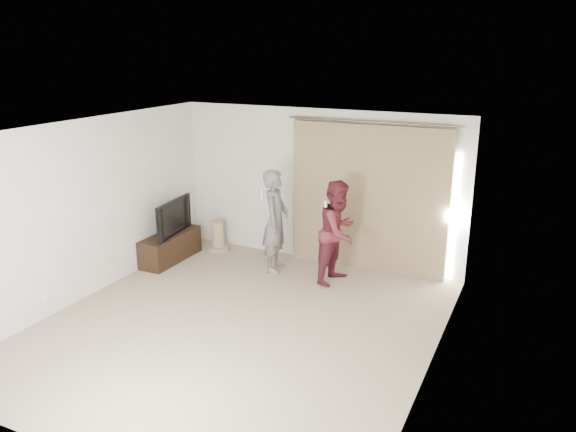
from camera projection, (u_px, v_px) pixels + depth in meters
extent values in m
plane|color=tan|center=(238.00, 326.00, 7.44)|extent=(5.50, 5.50, 0.00)
cube|color=silver|center=(318.00, 186.00, 9.44)|extent=(5.00, 0.04, 2.60)
cube|color=silver|center=(85.00, 210.00, 8.09)|extent=(0.04, 5.50, 2.60)
cube|color=white|center=(106.00, 210.00, 8.46)|extent=(0.02, 0.08, 0.12)
cube|color=white|center=(44.00, 298.00, 7.59)|extent=(0.02, 0.08, 0.12)
cube|color=white|center=(232.00, 131.00, 6.69)|extent=(5.00, 5.50, 0.01)
cube|color=#8F7757|center=(368.00, 199.00, 9.04)|extent=(2.60, 0.10, 2.40)
cylinder|color=#6F664D|center=(371.00, 122.00, 8.68)|extent=(2.80, 0.03, 0.03)
cube|color=white|center=(454.00, 218.00, 8.56)|extent=(0.08, 0.04, 2.00)
cube|color=black|center=(170.00, 247.00, 9.68)|extent=(0.43, 1.25, 0.48)
imported|color=black|center=(169.00, 217.00, 9.53)|extent=(0.26, 1.07, 0.61)
cylinder|color=tan|center=(218.00, 248.00, 10.24)|extent=(0.41, 0.41, 0.07)
cylinder|color=tan|center=(218.00, 234.00, 10.16)|extent=(0.23, 0.23, 0.48)
imported|color=slate|center=(276.00, 221.00, 9.10)|extent=(0.51, 0.68, 1.69)
cube|color=white|center=(263.00, 194.00, 8.96)|extent=(0.04, 0.04, 0.14)
cube|color=white|center=(269.00, 198.00, 9.18)|extent=(0.05, 0.05, 0.09)
imported|color=maroon|center=(338.00, 232.00, 8.66)|extent=(0.74, 0.88, 1.63)
cube|color=white|center=(326.00, 205.00, 8.53)|extent=(0.04, 0.04, 0.14)
cube|color=white|center=(331.00, 208.00, 8.75)|extent=(0.05, 0.05, 0.09)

